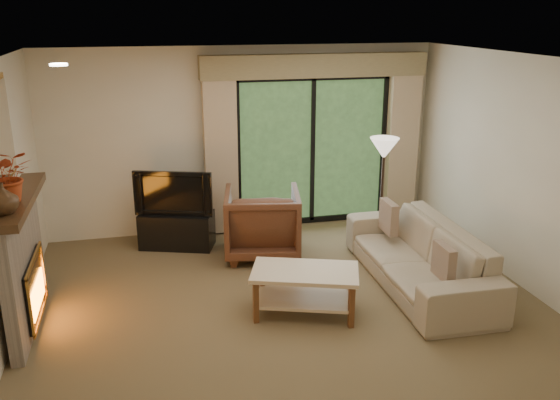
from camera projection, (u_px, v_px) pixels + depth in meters
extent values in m
plane|color=brown|center=(286.00, 304.00, 6.44)|extent=(5.50, 5.50, 0.00)
plane|color=white|center=(287.00, 60.00, 5.64)|extent=(5.50, 5.50, 0.00)
plane|color=beige|center=(243.00, 140.00, 8.35)|extent=(5.00, 0.00, 5.00)
plane|color=beige|center=(384.00, 303.00, 3.72)|extent=(5.00, 0.00, 5.00)
plane|color=beige|center=(524.00, 173.00, 6.65)|extent=(0.00, 5.00, 5.00)
cube|color=tan|center=(221.00, 151.00, 8.15)|extent=(0.45, 0.18, 2.35)
cube|color=tan|center=(402.00, 141.00, 8.76)|extent=(0.45, 0.18, 2.35)
cube|color=#99855A|center=(316.00, 66.00, 8.13)|extent=(3.20, 0.24, 0.32)
cube|color=black|center=(177.00, 230.00, 7.94)|extent=(1.05, 0.72, 0.48)
imported|color=black|center=(175.00, 191.00, 7.77)|extent=(1.02, 0.46, 0.60)
imported|color=#58311F|center=(262.00, 223.00, 7.62)|extent=(1.10, 1.13, 0.88)
imported|color=tan|center=(419.00, 256.00, 6.82)|extent=(1.01, 2.45, 0.71)
cube|color=#4C2B21|center=(444.00, 262.00, 6.08)|extent=(0.10, 0.36, 0.36)
cube|color=#4C2B21|center=(389.00, 217.00, 7.37)|extent=(0.11, 0.40, 0.40)
imported|color=#432B18|center=(2.00, 199.00, 5.09)|extent=(0.27, 0.27, 0.27)
imported|color=#B13D1A|center=(8.00, 176.00, 5.37)|extent=(0.48, 0.43, 0.49)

